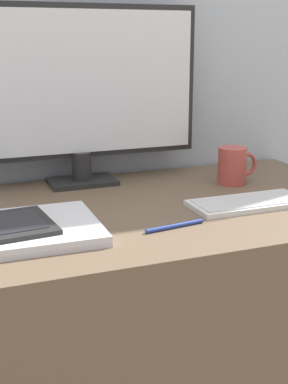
{
  "coord_description": "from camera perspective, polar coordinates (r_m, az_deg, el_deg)",
  "views": [
    {
      "loc": [
        -0.34,
        -0.85,
        1.08
      ],
      "look_at": [
        0.04,
        0.14,
        0.78
      ],
      "focal_mm": 50.0,
      "sensor_mm": 36.0,
      "label": 1
    }
  ],
  "objects": [
    {
      "name": "monitor",
      "position": [
        1.36,
        -6.95,
        10.8
      ],
      "size": [
        0.63,
        0.11,
        0.45
      ],
      "color": "#262626",
      "rests_on": "desk"
    },
    {
      "name": "coffee_mug",
      "position": [
        1.4,
        9.48,
        2.79
      ],
      "size": [
        0.11,
        0.07,
        0.1
      ],
      "color": "#B7473D",
      "rests_on": "desk"
    },
    {
      "name": "keyboard",
      "position": [
        1.23,
        11.1,
        -1.14
      ],
      "size": [
        0.27,
        0.12,
        0.01
      ],
      "color": "silver",
      "rests_on": "desk"
    },
    {
      "name": "laptop",
      "position": [
        1.05,
        -13.05,
        -4.03
      ],
      "size": [
        0.3,
        0.24,
        0.02
      ],
      "color": "silver",
      "rests_on": "desk"
    },
    {
      "name": "ereader",
      "position": [
        1.04,
        -14.27,
        -3.43
      ],
      "size": [
        0.17,
        0.18,
        0.01
      ],
      "color": "black",
      "rests_on": "laptop"
    },
    {
      "name": "pen",
      "position": [
        1.07,
        3.29,
        -3.64
      ],
      "size": [
        0.13,
        0.03,
        0.01
      ],
      "color": "navy",
      "rests_on": "desk"
    },
    {
      "name": "desk",
      "position": [
        1.34,
        -3.07,
        -16.62
      ],
      "size": [
        1.27,
        0.62,
        0.72
      ],
      "color": "brown",
      "rests_on": "ground_plane"
    }
  ]
}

